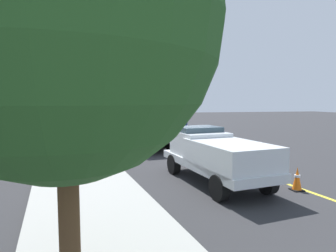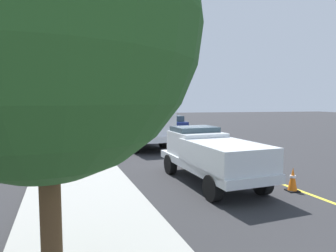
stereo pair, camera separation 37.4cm
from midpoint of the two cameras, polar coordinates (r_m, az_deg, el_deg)
ground at (r=19.23m, az=4.34°, el=-4.51°), size 120.00×120.00×0.00m
sidewalk_far_side at (r=17.49m, az=-17.62°, el=-5.47°), size 59.88×12.34×0.12m
lane_centre_stripe at (r=19.23m, az=4.34°, el=-4.50°), size 49.49×7.47×0.01m
utility_bucket_truck at (r=20.69m, az=-5.03°, el=0.61°), size 8.48×3.67×6.51m
service_pickup_truck at (r=11.23m, az=9.46°, el=-5.52°), size 5.85×2.90×2.06m
passing_minivan at (r=29.76m, az=0.86°, el=0.71°), size 5.03×2.58×1.69m
traffic_cone_leading at (r=11.22m, az=24.25°, el=-9.60°), size 0.40×0.40×0.84m
traffic_cone_mid_front at (r=17.37m, az=5.77°, el=-4.33°), size 0.40×0.40×0.74m
traffic_cone_mid_rear at (r=25.56m, az=-3.18°, el=-1.21°), size 0.40×0.40×0.86m
traffic_signal_mast at (r=23.64m, az=-16.30°, el=11.61°), size 7.41×1.32×8.75m
street_tree_left at (r=4.75m, az=-21.07°, el=18.13°), size 4.64×4.64×6.58m
street_tree_right at (r=27.11m, az=-21.77°, el=5.01°), size 2.92×2.92×4.84m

